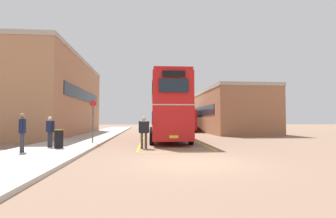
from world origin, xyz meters
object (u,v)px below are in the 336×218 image
bus_stop_sign (93,117)px  double_decker_bus (168,108)px  pedestrian_boarding (144,130)px  litter_bin (59,139)px  pedestrian_waiting_near (50,129)px  pedestrian_waiting_far (22,129)px  single_deck_bus (184,120)px

bus_stop_sign → double_decker_bus: bearing=26.4°
double_decker_bus → pedestrian_boarding: double_decker_bus is taller
double_decker_bus → litter_bin: (-6.21, -5.80, -1.89)m
pedestrian_waiting_near → litter_bin: (0.67, -0.64, -0.46)m
pedestrian_waiting_far → bus_stop_sign: 5.38m
double_decker_bus → pedestrian_boarding: 5.63m
single_deck_bus → pedestrian_waiting_near: size_ratio=4.94×
pedestrian_waiting_far → litter_bin: 2.04m
double_decker_bus → pedestrian_waiting_far: bearing=-134.6°
pedestrian_boarding → pedestrian_waiting_far: bearing=-157.3°
pedestrian_waiting_far → litter_bin: pedestrian_waiting_far is taller
pedestrian_boarding → pedestrian_waiting_near: 5.05m
pedestrian_waiting_near → pedestrian_waiting_far: pedestrian_waiting_far is taller
pedestrian_waiting_near → pedestrian_waiting_far: (-0.44, -2.26, 0.08)m
litter_bin → pedestrian_waiting_far: bearing=-124.3°
pedestrian_boarding → litter_bin: size_ratio=1.85×
pedestrian_boarding → litter_bin: pedestrian_boarding is taller
bus_stop_sign → pedestrian_waiting_near: bearing=-123.9°
double_decker_bus → single_deck_bus: (3.63, 16.51, -0.87)m
double_decker_bus → pedestrian_waiting_far: 10.51m
single_deck_bus → pedestrian_boarding: bearing=-104.2°
pedestrian_boarding → pedestrian_waiting_far: 5.96m
pedestrian_boarding → single_deck_bus: bearing=75.8°
single_deck_bus → litter_bin: size_ratio=8.42×
pedestrian_waiting_far → bus_stop_sign: size_ratio=0.64×
bus_stop_sign → pedestrian_boarding: bearing=-37.9°
double_decker_bus → single_deck_bus: 16.93m
single_deck_bus → bus_stop_sign: single_deck_bus is taller
pedestrian_boarding → bus_stop_sign: (-3.30, 2.57, 0.75)m
double_decker_bus → pedestrian_boarding: bearing=-109.7°
pedestrian_waiting_far → pedestrian_boarding: bearing=22.7°
double_decker_bus → pedestrian_waiting_near: double_decker_bus is taller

